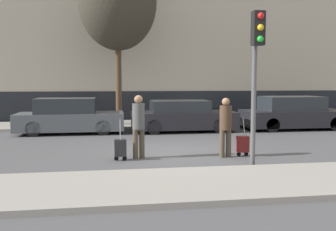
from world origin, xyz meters
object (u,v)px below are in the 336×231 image
(parked_bicycle, at_px, (206,115))
(bare_tree_near_crossing, at_px, (118,3))
(pedestrian_right, at_px, (226,124))
(trolley_right, at_px, (243,144))
(parked_car_0, at_px, (69,117))
(traffic_light, at_px, (256,58))
(parked_car_2, at_px, (294,114))
(pedestrian_left, at_px, (139,123))
(parked_car_1, at_px, (183,117))
(trolley_left, at_px, (120,148))

(parked_bicycle, height_order, bare_tree_near_crossing, bare_tree_near_crossing)
(pedestrian_right, distance_m, trolley_right, 0.82)
(parked_car_0, xyz_separation_m, bare_tree_near_crossing, (2.07, 2.00, 5.05))
(parked_bicycle, bearing_deg, parked_car_0, -161.15)
(traffic_light, xyz_separation_m, bare_tree_near_crossing, (-3.09, 9.06, 3.02))
(trolley_right, bearing_deg, traffic_light, -99.42)
(traffic_light, distance_m, bare_tree_near_crossing, 10.04)
(parked_car_0, bearing_deg, parked_car_2, -0.75)
(pedestrian_left, relative_size, pedestrian_right, 1.05)
(parked_car_1, bearing_deg, traffic_light, -86.27)
(parked_car_0, xyz_separation_m, trolley_left, (1.93, -5.63, -0.33))
(parked_car_0, xyz_separation_m, parked_car_1, (4.71, -0.12, -0.04))
(parked_car_2, distance_m, parked_bicycle, 4.12)
(bare_tree_near_crossing, bearing_deg, parked_car_2, -15.44)
(parked_car_1, xyz_separation_m, pedestrian_right, (0.16, -5.52, 0.32))
(parked_car_2, height_order, bare_tree_near_crossing, bare_tree_near_crossing)
(parked_car_1, relative_size, bare_tree_near_crossing, 0.56)
(trolley_left, xyz_separation_m, bare_tree_near_crossing, (0.14, 7.63, 5.38))
(pedestrian_right, height_order, traffic_light, traffic_light)
(pedestrian_right, xyz_separation_m, trolley_right, (0.54, 0.08, -0.61))
(pedestrian_left, xyz_separation_m, bare_tree_near_crossing, (-0.37, 7.43, 4.72))
(trolley_left, relative_size, trolley_right, 1.00)
(pedestrian_left, xyz_separation_m, parked_bicycle, (3.91, 7.59, -0.51))
(pedestrian_right, height_order, trolley_right, pedestrian_right)
(pedestrian_left, xyz_separation_m, trolley_right, (2.97, -0.13, -0.66))
(parked_car_1, height_order, bare_tree_near_crossing, bare_tree_near_crossing)
(parked_car_1, bearing_deg, pedestrian_right, -88.37)
(parked_car_0, relative_size, traffic_light, 1.13)
(parked_car_1, relative_size, pedestrian_left, 2.49)
(parked_car_1, xyz_separation_m, parked_bicycle, (1.64, 2.29, -0.14))
(parked_car_0, xyz_separation_m, parked_bicycle, (6.35, 2.17, -0.18))
(pedestrian_right, distance_m, parked_bicycle, 7.96)
(parked_car_2, relative_size, traffic_light, 1.22)
(pedestrian_left, bearing_deg, pedestrian_right, -26.74)
(parked_car_1, xyz_separation_m, parked_car_2, (5.05, -0.00, 0.05))
(trolley_left, bearing_deg, parked_car_0, 108.91)
(trolley_left, distance_m, parked_bicycle, 8.96)
(traffic_light, xyz_separation_m, parked_bicycle, (1.18, 9.23, -2.21))
(parked_car_2, xyz_separation_m, parked_bicycle, (-3.42, 2.29, -0.19))
(trolley_left, bearing_deg, trolley_right, 1.16)
(parked_car_0, height_order, pedestrian_left, pedestrian_left)
(bare_tree_near_crossing, bearing_deg, parked_bicycle, 2.26)
(parked_car_0, height_order, traffic_light, traffic_light)
(pedestrian_left, height_order, trolley_right, pedestrian_left)
(parked_car_1, height_order, traffic_light, traffic_light)
(pedestrian_right, bearing_deg, bare_tree_near_crossing, -78.59)
(traffic_light, height_order, parked_bicycle, traffic_light)
(parked_car_1, bearing_deg, parked_car_2, -0.04)
(trolley_right, bearing_deg, parked_bicycle, 83.10)
(parked_car_1, bearing_deg, trolley_left, -116.80)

